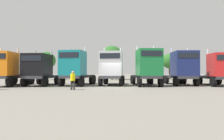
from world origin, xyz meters
The scene contains 12 objects.
ground centered at (0.00, 0.00, 0.00)m, with size 200.00×200.00×0.00m, color slate.
semi_truck_orange centered at (-11.43, 1.60, 1.88)m, with size 2.78×6.10×4.20m.
semi_truck_black centered at (-8.05, 2.08, 1.84)m, with size 3.11×5.94×4.05m.
semi_truck_teal centered at (-4.16, 2.12, 1.96)m, with size 3.68×6.52×4.39m.
semi_truck_silver centered at (-0.08, 2.21, 1.96)m, with size 3.34×5.97×4.34m.
semi_truck_green centered at (3.78, 1.47, 2.05)m, with size 2.55×6.34×4.50m.
semi_truck_navy centered at (7.98, 2.20, 2.00)m, with size 2.95×6.17×4.41m.
semi_truck_red centered at (11.62, 1.16, 1.81)m, with size 3.41×6.39×4.11m.
visitor_in_hivis centered at (-3.59, -2.48, 0.93)m, with size 0.54×0.54×1.62m.
oak_far_left centered at (-12.26, 17.20, 3.75)m, with size 3.40×3.40×5.47m.
oak_far_centre centered at (0.45, 17.16, 4.56)m, with size 4.25×4.25×6.70m.
oak_far_right centered at (12.40, 18.43, 3.76)m, with size 3.12×3.12×5.34m.
Camera 1 is at (-0.76, -17.86, 1.55)m, focal length 28.62 mm.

